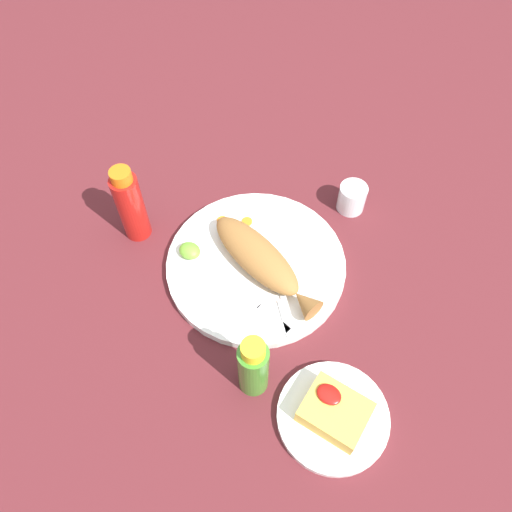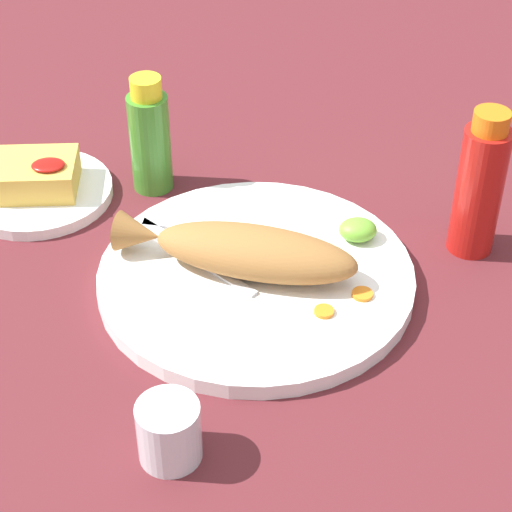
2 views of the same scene
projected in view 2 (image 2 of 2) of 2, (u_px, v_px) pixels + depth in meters
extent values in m
plane|color=#561E23|center=(256.00, 284.00, 0.99)|extent=(4.00, 4.00, 0.00)
cylinder|color=white|center=(256.00, 277.00, 0.99)|extent=(0.34, 0.34, 0.02)
ellipsoid|color=#996633|center=(256.00, 252.00, 0.96)|extent=(0.23, 0.13, 0.05)
cone|color=#996633|center=(139.00, 234.00, 0.99)|extent=(0.06, 0.06, 0.04)
cube|color=silver|center=(215.00, 268.00, 0.98)|extent=(0.09, 0.09, 0.00)
cube|color=silver|center=(156.00, 232.00, 1.03)|extent=(0.06, 0.06, 0.00)
cube|color=silver|center=(255.00, 232.00, 1.03)|extent=(0.11, 0.03, 0.00)
cube|color=silver|center=(174.00, 224.00, 1.04)|extent=(0.07, 0.03, 0.00)
cylinder|color=orange|center=(324.00, 311.00, 0.93)|extent=(0.02, 0.02, 0.00)
cylinder|color=orange|center=(362.00, 294.00, 0.95)|extent=(0.02, 0.02, 0.00)
ellipsoid|color=#6BB233|center=(358.00, 230.00, 1.02)|extent=(0.04, 0.04, 0.02)
cylinder|color=#B21914|center=(479.00, 192.00, 0.99)|extent=(0.05, 0.05, 0.15)
cylinder|color=orange|center=(491.00, 122.00, 0.94)|extent=(0.04, 0.04, 0.02)
cylinder|color=#3D8428|center=(150.00, 143.00, 1.10)|extent=(0.05, 0.05, 0.12)
cylinder|color=yellow|center=(146.00, 88.00, 1.05)|extent=(0.04, 0.04, 0.02)
cylinder|color=silver|center=(169.00, 432.00, 0.79)|extent=(0.06, 0.06, 0.06)
cylinder|color=white|center=(170.00, 444.00, 0.80)|extent=(0.05, 0.05, 0.03)
cylinder|color=white|center=(38.00, 192.00, 1.11)|extent=(0.18, 0.18, 0.01)
cube|color=gold|center=(35.00, 175.00, 1.10)|extent=(0.10, 0.08, 0.04)
ellipsoid|color=#AD140F|center=(48.00, 165.00, 1.08)|extent=(0.04, 0.03, 0.01)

